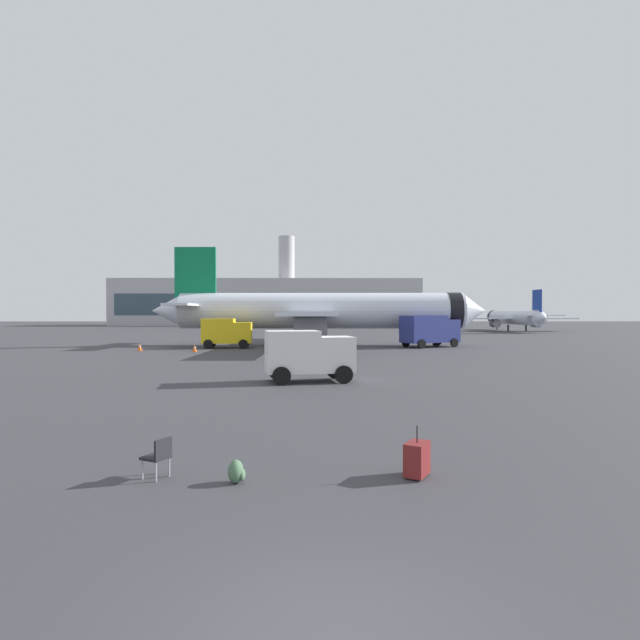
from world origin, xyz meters
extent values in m
cylinder|color=silver|center=(0.70, 49.90, 3.70)|extent=(30.08, 4.53, 3.80)
cone|color=silver|center=(16.90, 49.50, 3.70)|extent=(2.49, 3.67, 3.61)
cone|color=silver|center=(-15.89, 50.31, 3.70)|extent=(3.28, 3.50, 3.42)
cylinder|color=black|center=(14.70, 49.56, 3.70)|extent=(1.49, 3.91, 3.88)
cube|color=silver|center=(-0.10, 57.92, 3.40)|extent=(5.19, 16.11, 0.36)
cube|color=silver|center=(-0.49, 41.93, 3.40)|extent=(5.19, 16.11, 0.36)
cylinder|color=gray|center=(-0.16, 55.42, 2.10)|extent=(3.25, 2.28, 2.20)
cylinder|color=gray|center=(-0.43, 44.43, 2.10)|extent=(3.25, 2.28, 2.20)
cube|color=#0C7247|center=(-12.79, 50.23, 7.30)|extent=(4.41, 0.47, 6.40)
cube|color=silver|center=(-13.21, 53.44, 4.30)|extent=(2.75, 6.06, 0.24)
cube|color=silver|center=(-13.37, 47.04, 4.30)|extent=(2.75, 6.06, 0.24)
cylinder|color=black|center=(12.70, 49.61, 0.90)|extent=(0.36, 0.36, 1.80)
cylinder|color=black|center=(-1.24, 52.35, 0.90)|extent=(0.44, 0.44, 1.80)
cylinder|color=black|center=(-1.35, 47.55, 0.90)|extent=(0.44, 0.44, 1.80)
cylinder|color=silver|center=(37.75, 92.15, 2.61)|extent=(3.22, 21.20, 2.68)
cone|color=silver|center=(37.45, 103.56, 2.61)|extent=(2.59, 1.76, 2.54)
cone|color=silver|center=(38.04, 80.46, 2.61)|extent=(2.47, 2.32, 2.41)
cylinder|color=black|center=(37.49, 102.01, 2.61)|extent=(2.76, 1.06, 2.73)
cube|color=silver|center=(32.13, 91.30, 2.40)|extent=(11.36, 3.67, 0.25)
cube|color=silver|center=(43.40, 91.59, 2.40)|extent=(11.36, 3.67, 0.25)
cylinder|color=gray|center=(33.89, 91.35, 1.48)|extent=(1.61, 2.29, 1.55)
cylinder|color=gray|center=(41.64, 91.54, 1.48)|extent=(1.61, 2.29, 1.55)
cube|color=#193899|center=(37.99, 82.64, 5.14)|extent=(0.33, 3.11, 4.51)
cube|color=silver|center=(35.74, 82.23, 3.03)|extent=(4.27, 1.94, 0.17)
cube|color=silver|center=(40.25, 82.35, 3.03)|extent=(4.27, 1.94, 0.17)
cylinder|color=black|center=(37.53, 100.60, 0.63)|extent=(0.25, 0.25, 1.27)
cylinder|color=black|center=(36.09, 90.70, 0.63)|extent=(0.31, 0.31, 1.27)
cylinder|color=black|center=(39.47, 90.78, 0.63)|extent=(0.31, 0.31, 1.27)
cube|color=yellow|center=(-7.14, 45.95, 1.52)|extent=(1.78, 2.28, 2.04)
cube|color=#1E232D|center=(-6.43, 45.99, 2.00)|extent=(0.17, 1.98, 0.84)
cube|color=yellow|center=(-9.54, 45.84, 1.70)|extent=(3.22, 2.35, 2.40)
cylinder|color=black|center=(-7.08, 47.11, 0.45)|extent=(0.91, 0.26, 0.90)
cylinder|color=black|center=(-6.97, 44.81, 0.45)|extent=(0.91, 0.26, 0.90)
cylinder|color=black|center=(-10.43, 46.95, 0.45)|extent=(0.91, 0.26, 0.90)
cylinder|color=black|center=(-10.32, 44.65, 0.45)|extent=(0.91, 0.26, 0.90)
cube|color=navy|center=(13.57, 47.96, 1.64)|extent=(2.60, 2.91, 2.29)
cube|color=#1E232D|center=(14.20, 48.29, 2.18)|extent=(1.08, 1.95, 0.95)
cube|color=navy|center=(10.91, 46.56, 1.85)|extent=(4.94, 4.13, 2.70)
cylinder|color=black|center=(12.93, 49.04, 0.45)|extent=(0.90, 0.61, 0.90)
cylinder|color=black|center=(14.10, 46.82, 0.45)|extent=(0.90, 0.61, 0.90)
cylinder|color=black|center=(9.21, 47.08, 0.45)|extent=(0.90, 0.61, 0.90)
cylinder|color=black|center=(10.38, 44.87, 0.45)|extent=(0.90, 0.61, 0.90)
cube|color=white|center=(0.94, 21.03, 1.39)|extent=(2.07, 2.27, 1.78)
cube|color=#1E232D|center=(1.67, 21.15, 1.81)|extent=(0.38, 1.79, 0.74)
cube|color=white|center=(-1.23, 20.65, 1.55)|extent=(2.94, 2.42, 2.10)
cylinder|color=black|center=(0.97, 22.10, 0.45)|extent=(0.92, 0.37, 0.90)
cylinder|color=black|center=(1.33, 20.03, 0.45)|extent=(0.92, 0.37, 0.90)
cylinder|color=black|center=(-2.06, 21.57, 0.45)|extent=(0.92, 0.37, 0.90)
cylinder|color=black|center=(-1.70, 19.51, 0.45)|extent=(0.92, 0.37, 0.90)
cube|color=#F2590C|center=(-16.16, 42.44, 0.02)|extent=(0.44, 0.44, 0.04)
cone|color=#F2590C|center=(-16.16, 42.44, 0.37)|extent=(0.36, 0.36, 0.65)
cylinder|color=white|center=(-16.16, 42.44, 0.40)|extent=(0.23, 0.23, 0.10)
cube|color=#F2590C|center=(-0.65, 57.50, 0.02)|extent=(0.44, 0.44, 0.04)
cone|color=#F2590C|center=(-0.65, 57.50, 0.35)|extent=(0.36, 0.36, 0.63)
cylinder|color=white|center=(-0.65, 57.50, 0.39)|extent=(0.23, 0.23, 0.10)
cube|color=#F2590C|center=(-10.82, 41.15, 0.02)|extent=(0.44, 0.44, 0.04)
cone|color=#F2590C|center=(-10.82, 41.15, 0.34)|extent=(0.36, 0.36, 0.59)
cylinder|color=white|center=(-10.82, 41.15, 0.37)|extent=(0.23, 0.23, 0.10)
cube|color=maroon|center=(2.05, 5.51, 0.39)|extent=(0.67, 0.75, 0.70)
cylinder|color=black|center=(2.05, 5.51, 0.92)|extent=(0.02, 0.02, 0.36)
cylinder|color=black|center=(2.16, 5.71, 0.04)|extent=(0.08, 0.07, 0.08)
cylinder|color=black|center=(1.93, 5.32, 0.04)|extent=(0.08, 0.07, 0.08)
ellipsoid|color=#476B4C|center=(-1.77, 5.16, 0.24)|extent=(0.32, 0.40, 0.48)
ellipsoid|color=#476B4C|center=(-1.63, 5.16, 0.17)|extent=(0.12, 0.28, 0.24)
cube|color=black|center=(-3.51, 5.52, 0.44)|extent=(0.65, 0.65, 0.06)
cube|color=black|center=(-3.33, 5.42, 0.66)|extent=(0.27, 0.45, 0.40)
cylinder|color=#999EA5|center=(-3.77, 5.44, 0.22)|extent=(0.04, 0.04, 0.44)
cylinder|color=#999EA5|center=(-3.59, 5.78, 0.22)|extent=(0.04, 0.04, 0.44)
cylinder|color=#999EA5|center=(-3.43, 5.26, 0.22)|extent=(0.04, 0.04, 0.44)
cylinder|color=#999EA5|center=(-3.25, 5.60, 0.22)|extent=(0.04, 0.04, 0.44)
cube|color=#B2B2B7|center=(-12.78, 138.18, 6.25)|extent=(82.28, 16.66, 12.50)
cube|color=#334756|center=(-12.78, 129.80, 5.62)|extent=(78.17, 0.10, 5.62)
cylinder|color=#B2B2B7|center=(-7.62, 138.18, 18.50)|extent=(4.40, 4.40, 12.00)
camera|label=1|loc=(-0.16, -5.50, 3.51)|focal=29.19mm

